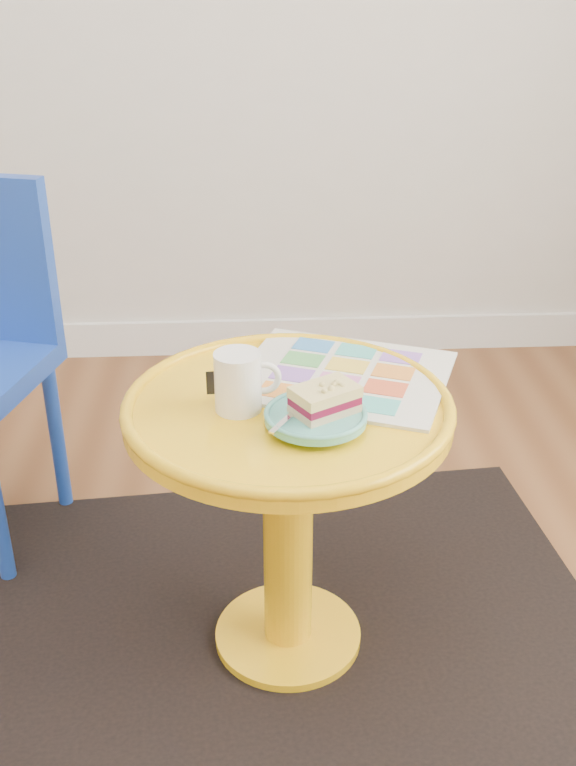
{
  "coord_description": "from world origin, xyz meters",
  "views": [
    {
      "loc": [
        0.58,
        -0.69,
        1.24
      ],
      "look_at": [
        0.65,
        0.6,
        0.58
      ],
      "focal_mm": 40.0,
      "sensor_mm": 36.0,
      "label": 1
    }
  ],
  "objects": [
    {
      "name": "plate",
      "position": [
        0.69,
        0.52,
        0.56
      ],
      "size": [
        0.17,
        0.17,
        0.02
      ],
      "color": "#52AEA2",
      "rests_on": "newspaper"
    },
    {
      "name": "rug",
      "position": [
        0.65,
        0.6,
        0.0
      ],
      "size": [
        1.39,
        1.21,
        0.01
      ],
      "primitive_type": "cube",
      "rotation": [
        0.0,
        0.0,
        0.08
      ],
      "color": "black",
      "rests_on": "ground"
    },
    {
      "name": "mug",
      "position": [
        0.57,
        0.59,
        0.6
      ],
      "size": [
        0.11,
        0.08,
        0.1
      ],
      "rotation": [
        0.0,
        0.0,
        0.04
      ],
      "color": "white",
      "rests_on": "side_table"
    },
    {
      "name": "fork",
      "position": [
        0.66,
        0.52,
        0.57
      ],
      "size": [
        0.09,
        0.13,
        0.0
      ],
      "rotation": [
        0.0,
        0.0,
        -0.55
      ],
      "color": "silver",
      "rests_on": "plate"
    },
    {
      "name": "newspaper",
      "position": [
        0.76,
        0.7,
        0.55
      ],
      "size": [
        0.46,
        0.43,
        0.01
      ],
      "primitive_type": "cube",
      "rotation": [
        0.0,
        0.0,
        -0.37
      ],
      "color": "silver",
      "rests_on": "side_table"
    },
    {
      "name": "cake_slice",
      "position": [
        0.7,
        0.53,
        0.59
      ],
      "size": [
        0.12,
        0.11,
        0.05
      ],
      "rotation": [
        0.0,
        0.0,
        0.53
      ],
      "color": "#D3BC8C",
      "rests_on": "plate"
    },
    {
      "name": "side_table",
      "position": [
        0.65,
        0.6,
        0.39
      ],
      "size": [
        0.57,
        0.57,
        0.54
      ],
      "color": "yellow",
      "rests_on": "ground"
    }
  ]
}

